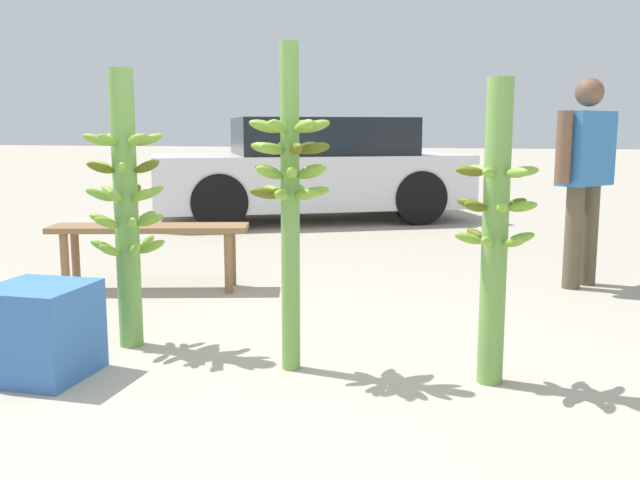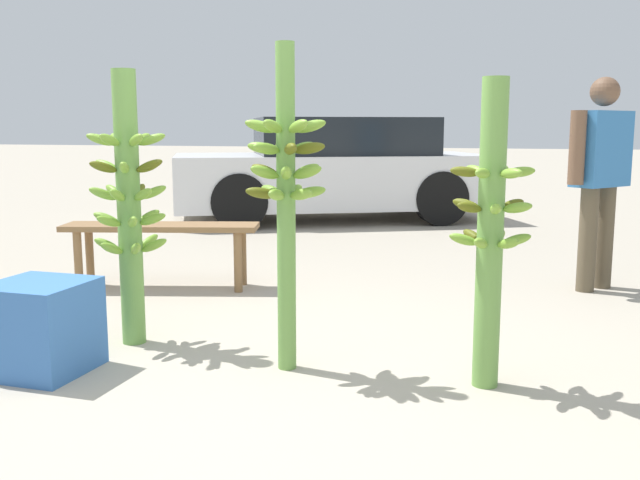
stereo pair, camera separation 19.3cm
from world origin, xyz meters
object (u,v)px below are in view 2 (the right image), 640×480
object	(u,v)px
banana_stalk_left	(129,204)
vendor_person	(600,167)
parked_car	(333,170)
banana_stalk_center	(286,189)
market_bench	(161,235)
banana_stalk_right	(490,230)
produce_crate	(41,327)

from	to	relation	value
banana_stalk_left	vendor_person	bearing A→B (deg)	40.46
banana_stalk_left	parked_car	distance (m)	5.54
banana_stalk_left	vendor_person	xyz separation A→B (m)	(2.53, 2.16, 0.13)
banana_stalk_center	market_bench	world-z (taller)	banana_stalk_center
banana_stalk_right	parked_car	distance (m)	6.10
banana_stalk_right	market_bench	distance (m)	2.83
banana_stalk_left	banana_stalk_right	bearing A→B (deg)	-3.29
banana_stalk_center	market_bench	bearing A→B (deg)	136.45
vendor_person	parked_car	size ratio (longest dim) A/B	0.36
vendor_person	produce_crate	distance (m)	3.88
produce_crate	banana_stalk_left	bearing A→B (deg)	72.73
banana_stalk_center	produce_crate	size ratio (longest dim) A/B	3.54
vendor_person	banana_stalk_center	bearing A→B (deg)	-176.59
banana_stalk_right	vendor_person	distance (m)	2.35
banana_stalk_left	market_bench	xyz separation A→B (m)	(-0.54, 1.27, -0.37)
banana_stalk_center	market_bench	xyz separation A→B (m)	(-1.49, 1.42, -0.49)
vendor_person	produce_crate	bearing A→B (deg)	172.74
market_bench	produce_crate	bearing A→B (deg)	-94.08
banana_stalk_left	market_bench	bearing A→B (deg)	112.94
parked_car	banana_stalk_right	bearing A→B (deg)	176.15
banana_stalk_center	produce_crate	distance (m)	1.37
banana_stalk_center	market_bench	distance (m)	2.12
banana_stalk_center	parked_car	world-z (taller)	banana_stalk_center
banana_stalk_left	produce_crate	bearing A→B (deg)	-107.27
vendor_person	banana_stalk_left	bearing A→B (deg)	168.14
produce_crate	parked_car	bearing A→B (deg)	92.53
banana_stalk_right	banana_stalk_center	bearing A→B (deg)	-177.46
vendor_person	produce_crate	world-z (taller)	vendor_person
banana_stalk_center	banana_stalk_right	size ratio (longest dim) A/B	1.13
banana_stalk_center	vendor_person	bearing A→B (deg)	55.74
parked_car	banana_stalk_left	bearing A→B (deg)	158.06
banana_stalk_right	vendor_person	xyz separation A→B (m)	(0.62, 2.27, 0.17)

